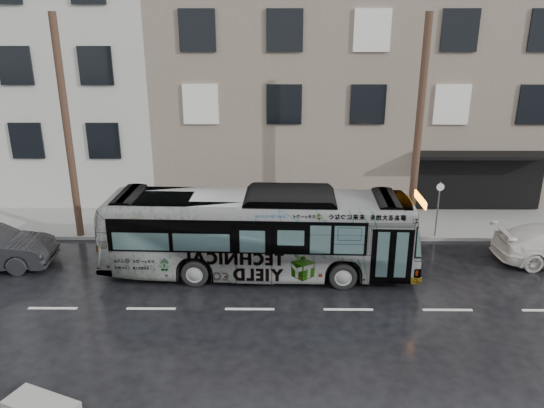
% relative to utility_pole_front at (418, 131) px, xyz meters
% --- Properties ---
extents(ground, '(120.00, 120.00, 0.00)m').
position_rel_utility_pole_front_xyz_m(ground, '(-6.50, -3.30, -4.65)').
color(ground, black).
rests_on(ground, ground).
extents(sidewalk, '(90.00, 3.60, 0.15)m').
position_rel_utility_pole_front_xyz_m(sidewalk, '(-6.50, 1.60, -4.58)').
color(sidewalk, gray).
rests_on(sidewalk, ground).
extents(building_taupe, '(20.00, 12.00, 11.00)m').
position_rel_utility_pole_front_xyz_m(building_taupe, '(-1.50, 9.40, 0.85)').
color(building_taupe, gray).
rests_on(building_taupe, ground).
extents(utility_pole_front, '(0.30, 0.30, 9.00)m').
position_rel_utility_pole_front_xyz_m(utility_pole_front, '(0.00, 0.00, 0.00)').
color(utility_pole_front, '#4C3426').
rests_on(utility_pole_front, sidewalk).
extents(utility_pole_rear, '(0.30, 0.30, 9.00)m').
position_rel_utility_pole_front_xyz_m(utility_pole_rear, '(-14.00, 0.00, 0.00)').
color(utility_pole_rear, '#4C3426').
rests_on(utility_pole_rear, sidewalk).
extents(sign_post, '(0.06, 0.06, 2.40)m').
position_rel_utility_pole_front_xyz_m(sign_post, '(1.10, 0.00, -3.30)').
color(sign_post, slate).
rests_on(sign_post, sidewalk).
extents(bus, '(11.36, 3.03, 3.14)m').
position_rel_utility_pole_front_xyz_m(bus, '(-6.26, -3.12, -3.08)').
color(bus, '#B2B2B2').
rests_on(bus, ground).
extents(slush_pile, '(1.97, 1.43, 0.18)m').
position_rel_utility_pole_front_xyz_m(slush_pile, '(-11.32, -10.45, -4.56)').
color(slush_pile, gray).
rests_on(slush_pile, ground).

